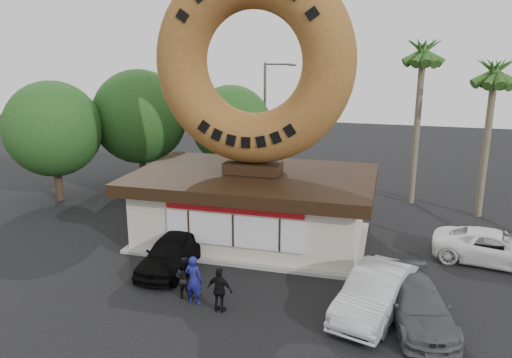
{
  "coord_description": "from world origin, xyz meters",
  "views": [
    {
      "loc": [
        6.11,
        -15.73,
        9.08
      ],
      "look_at": [
        0.69,
        4.0,
        3.57
      ],
      "focal_mm": 35.0,
      "sensor_mm": 36.0,
      "label": 1
    }
  ],
  "objects_px": {
    "donut_shop": "(253,204)",
    "person_center": "(185,278)",
    "person_left": "(194,280)",
    "car_grey": "(418,306)",
    "car_white": "(495,248)",
    "car_black": "(171,253)",
    "person_right": "(220,290)",
    "street_lamp": "(267,117)",
    "giant_donut": "(253,62)",
    "car_silver": "(376,292)"
  },
  "relations": [
    {
      "from": "car_white",
      "to": "car_silver",
      "type": "bearing_deg",
      "value": 149.48
    },
    {
      "from": "person_right",
      "to": "donut_shop",
      "type": "bearing_deg",
      "value": -75.36
    },
    {
      "from": "giant_donut",
      "to": "car_black",
      "type": "distance_m",
      "value": 8.99
    },
    {
      "from": "car_silver",
      "to": "car_grey",
      "type": "height_order",
      "value": "car_silver"
    },
    {
      "from": "car_grey",
      "to": "car_white",
      "type": "distance_m",
      "value": 6.81
    },
    {
      "from": "car_white",
      "to": "car_grey",
      "type": "bearing_deg",
      "value": 160.3
    },
    {
      "from": "person_center",
      "to": "car_white",
      "type": "xyz_separation_m",
      "value": [
        11.58,
        6.34,
        -0.1
      ]
    },
    {
      "from": "donut_shop",
      "to": "street_lamp",
      "type": "height_order",
      "value": "street_lamp"
    },
    {
      "from": "person_left",
      "to": "car_grey",
      "type": "height_order",
      "value": "person_left"
    },
    {
      "from": "street_lamp",
      "to": "person_left",
      "type": "height_order",
      "value": "street_lamp"
    },
    {
      "from": "car_black",
      "to": "car_silver",
      "type": "bearing_deg",
      "value": -9.63
    },
    {
      "from": "donut_shop",
      "to": "car_white",
      "type": "distance_m",
      "value": 10.77
    },
    {
      "from": "giant_donut",
      "to": "person_center",
      "type": "bearing_deg",
      "value": -97.84
    },
    {
      "from": "person_left",
      "to": "car_black",
      "type": "height_order",
      "value": "person_left"
    },
    {
      "from": "street_lamp",
      "to": "person_right",
      "type": "bearing_deg",
      "value": -81.31
    },
    {
      "from": "car_black",
      "to": "car_silver",
      "type": "distance_m",
      "value": 8.45
    },
    {
      "from": "person_center",
      "to": "car_silver",
      "type": "relative_size",
      "value": 0.33
    },
    {
      "from": "donut_shop",
      "to": "person_center",
      "type": "bearing_deg",
      "value": -97.86
    },
    {
      "from": "car_silver",
      "to": "car_white",
      "type": "relative_size",
      "value": 0.96
    },
    {
      "from": "giant_donut",
      "to": "street_lamp",
      "type": "distance_m",
      "value": 10.88
    },
    {
      "from": "giant_donut",
      "to": "car_grey",
      "type": "height_order",
      "value": "giant_donut"
    },
    {
      "from": "street_lamp",
      "to": "person_right",
      "type": "height_order",
      "value": "street_lamp"
    },
    {
      "from": "giant_donut",
      "to": "car_white",
      "type": "distance_m",
      "value": 13.16
    },
    {
      "from": "person_center",
      "to": "car_black",
      "type": "height_order",
      "value": "person_center"
    },
    {
      "from": "donut_shop",
      "to": "car_black",
      "type": "distance_m",
      "value": 4.89
    },
    {
      "from": "person_left",
      "to": "person_right",
      "type": "distance_m",
      "value": 1.15
    },
    {
      "from": "car_silver",
      "to": "car_white",
      "type": "height_order",
      "value": "car_silver"
    },
    {
      "from": "person_left",
      "to": "person_right",
      "type": "relative_size",
      "value": 1.11
    },
    {
      "from": "street_lamp",
      "to": "car_white",
      "type": "height_order",
      "value": "street_lamp"
    },
    {
      "from": "street_lamp",
      "to": "person_right",
      "type": "xyz_separation_m",
      "value": [
        2.58,
        -16.86,
        -3.66
      ]
    },
    {
      "from": "donut_shop",
      "to": "person_center",
      "type": "xyz_separation_m",
      "value": [
        -0.86,
        -6.23,
        -0.96
      ]
    },
    {
      "from": "person_left",
      "to": "car_white",
      "type": "relative_size",
      "value": 0.36
    },
    {
      "from": "person_right",
      "to": "car_white",
      "type": "distance_m",
      "value": 12.18
    },
    {
      "from": "car_grey",
      "to": "car_white",
      "type": "bearing_deg",
      "value": 48.43
    },
    {
      "from": "person_left",
      "to": "car_white",
      "type": "bearing_deg",
      "value": -141.61
    },
    {
      "from": "car_grey",
      "to": "car_silver",
      "type": "bearing_deg",
      "value": 155.52
    },
    {
      "from": "donut_shop",
      "to": "person_left",
      "type": "xyz_separation_m",
      "value": [
        -0.38,
        -6.53,
        -0.85
      ]
    },
    {
      "from": "car_grey",
      "to": "donut_shop",
      "type": "bearing_deg",
      "value": 129.49
    },
    {
      "from": "person_left",
      "to": "car_white",
      "type": "xyz_separation_m",
      "value": [
        11.1,
        6.64,
        -0.22
      ]
    },
    {
      "from": "street_lamp",
      "to": "car_silver",
      "type": "distance_m",
      "value": 17.78
    },
    {
      "from": "person_left",
      "to": "car_white",
      "type": "distance_m",
      "value": 12.94
    },
    {
      "from": "person_center",
      "to": "person_right",
      "type": "height_order",
      "value": "person_right"
    },
    {
      "from": "car_grey",
      "to": "person_right",
      "type": "bearing_deg",
      "value": 176.45
    },
    {
      "from": "street_lamp",
      "to": "car_white",
      "type": "distance_m",
      "value": 16.45
    },
    {
      "from": "donut_shop",
      "to": "person_right",
      "type": "height_order",
      "value": "donut_shop"
    },
    {
      "from": "person_right",
      "to": "car_silver",
      "type": "distance_m",
      "value": 5.41
    },
    {
      "from": "street_lamp",
      "to": "person_left",
      "type": "xyz_separation_m",
      "value": [
        1.48,
        -16.55,
        -3.57
      ]
    },
    {
      "from": "donut_shop",
      "to": "person_center",
      "type": "relative_size",
      "value": 6.98
    },
    {
      "from": "street_lamp",
      "to": "person_left",
      "type": "bearing_deg",
      "value": -84.91
    },
    {
      "from": "donut_shop",
      "to": "car_silver",
      "type": "distance_m",
      "value": 8.19
    }
  ]
}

